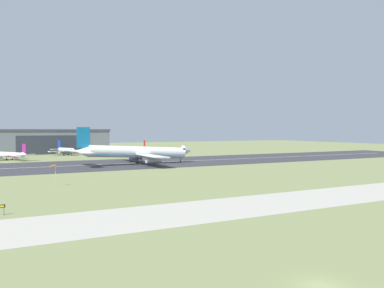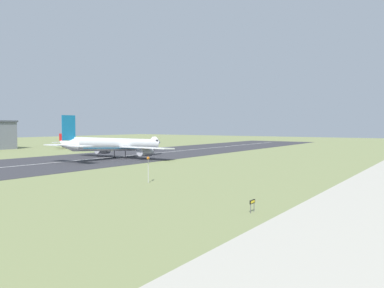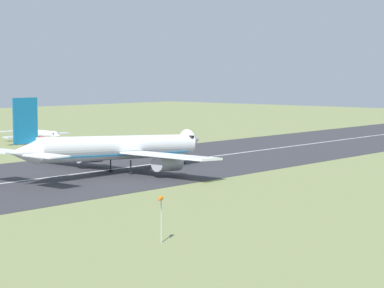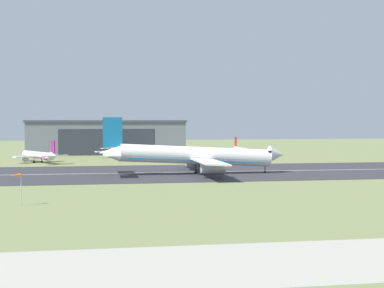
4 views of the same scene
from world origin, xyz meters
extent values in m
plane|color=#7A8451|center=(0.00, 64.70, 0.00)|extent=(643.22, 643.22, 0.00)
cube|color=#333338|center=(0.00, 129.40, 0.03)|extent=(403.22, 50.25, 0.06)
cube|color=silver|center=(0.00, 129.40, 0.07)|extent=(362.90, 0.70, 0.01)
cube|color=#B2AD9E|center=(0.00, 33.40, 0.03)|extent=(302.42, 16.83, 0.05)
cube|color=slate|center=(0.90, 221.67, 6.94)|extent=(66.90, 26.98, 13.88)
cube|color=#424751|center=(0.90, 221.67, 14.33)|extent=(67.90, 27.98, 0.90)
cube|color=#2D333D|center=(0.90, 208.13, 5.55)|extent=(40.14, 0.12, 11.11)
cylinder|color=white|center=(24.80, 123.91, 5.13)|extent=(41.55, 5.79, 6.68)
cone|color=white|center=(47.53, 124.51, 5.13)|extent=(4.57, 4.81, 4.89)
cone|color=white|center=(1.36, 123.30, 5.97)|extent=(5.94, 4.38, 4.49)
cube|color=black|center=(45.21, 124.45, 6.07)|extent=(1.22, 4.02, 0.49)
cube|color=#146B9E|center=(24.80, 123.91, 3.84)|extent=(37.21, 5.44, 1.99)
cube|color=white|center=(25.95, 111.45, 4.31)|extent=(6.68, 20.44, 0.70)
cylinder|color=#A8A8B2|center=(27.13, 113.10, 2.60)|extent=(6.31, 3.07, 3.20)
cube|color=white|center=(25.29, 136.42, 4.31)|extent=(6.68, 20.44, 0.70)
cylinder|color=#A8A8B2|center=(26.56, 134.83, 2.60)|extent=(6.31, 3.07, 3.20)
cube|color=#146B9E|center=(2.20, 123.32, 11.46)|extent=(5.11, 0.41, 7.98)
cube|color=white|center=(1.96, 117.37, 5.83)|extent=(4.66, 7.30, 0.24)
cube|color=white|center=(1.64, 129.24, 5.83)|extent=(4.66, 7.30, 0.24)
cylinder|color=black|center=(44.22, 124.43, 1.39)|extent=(0.24, 0.24, 2.78)
cylinder|color=black|center=(44.22, 124.43, 0.22)|extent=(0.84, 0.84, 0.44)
cylinder|color=black|center=(25.20, 121.11, 1.39)|extent=(0.24, 0.24, 2.78)
cylinder|color=black|center=(25.20, 121.11, 0.22)|extent=(0.84, 0.84, 0.44)
cylinder|color=black|center=(25.05, 126.74, 1.39)|extent=(0.24, 0.24, 2.78)
cylinder|color=black|center=(25.05, 126.74, 0.22)|extent=(0.84, 0.84, 0.44)
cylinder|color=silver|center=(6.37, 195.47, 3.01)|extent=(7.35, 11.13, 2.47)
cone|color=silver|center=(9.45, 189.48, 3.01)|extent=(3.22, 3.11, 2.47)
cone|color=silver|center=(3.12, 201.79, 3.46)|extent=(3.34, 3.66, 2.23)
cube|color=black|center=(8.89, 190.56, 3.51)|extent=(2.37, 1.94, 0.44)
cube|color=navy|center=(6.37, 195.47, 2.33)|extent=(6.72, 10.08, 0.20)
cube|color=silver|center=(0.93, 192.41, 2.58)|extent=(9.80, 6.35, 0.40)
cylinder|color=#A8A8B2|center=(1.82, 192.42, 1.56)|extent=(2.84, 3.56, 1.53)
cube|color=silver|center=(12.02, 198.12, 2.58)|extent=(9.80, 6.35, 0.40)
cylinder|color=#A8A8B2|center=(11.49, 197.40, 1.56)|extent=(2.84, 3.56, 1.53)
cube|color=navy|center=(3.32, 201.39, 6.35)|extent=(1.48, 2.52, 4.21)
cube|color=silver|center=(0.35, 200.31, 3.38)|extent=(4.44, 3.83, 0.24)
cube|color=silver|center=(5.92, 203.18, 3.38)|extent=(4.44, 3.83, 0.24)
cylinder|color=black|center=(8.39, 191.53, 0.89)|extent=(0.24, 0.24, 1.77)
cylinder|color=black|center=(8.39, 191.53, 0.22)|extent=(0.84, 0.84, 0.44)
cylinder|color=black|center=(4.92, 195.03, 0.89)|extent=(0.24, 0.24, 1.77)
cylinder|color=black|center=(4.92, 195.03, 0.22)|extent=(0.84, 0.84, 0.44)
cylinder|color=black|center=(7.56, 196.39, 0.89)|extent=(0.24, 0.24, 1.77)
cylinder|color=black|center=(7.56, 196.39, 0.22)|extent=(0.84, 0.84, 0.44)
cylinder|color=silver|center=(54.12, 189.56, 2.67)|extent=(2.37, 17.08, 2.32)
cone|color=silver|center=(54.10, 179.98, 2.67)|extent=(2.33, 2.09, 2.32)
cone|color=silver|center=(54.15, 199.49, 3.09)|extent=(2.10, 2.79, 2.09)
cube|color=black|center=(54.10, 181.13, 3.14)|extent=(1.97, 1.11, 0.44)
cube|color=red|center=(54.12, 189.56, 2.03)|extent=(2.25, 15.37, 0.20)
cube|color=silver|center=(48.24, 189.24, 2.27)|extent=(9.46, 2.66, 0.40)
cylinder|color=#A8A8B2|center=(48.99, 188.71, 1.30)|extent=(1.45, 3.02, 1.44)
cube|color=silver|center=(60.01, 189.21, 2.27)|extent=(9.46, 2.66, 0.40)
cylinder|color=#A8A8B2|center=(59.25, 188.68, 1.30)|extent=(1.45, 3.02, 1.44)
cube|color=red|center=(54.15, 199.07, 5.80)|extent=(0.29, 2.52, 3.94)
cube|color=silver|center=(51.22, 199.48, 3.02)|extent=(3.56, 2.22, 0.24)
cube|color=silver|center=(57.08, 199.47, 3.02)|extent=(3.56, 2.22, 0.24)
cylinder|color=black|center=(54.10, 182.23, 0.76)|extent=(0.24, 0.24, 1.51)
cylinder|color=black|center=(54.10, 182.23, 0.22)|extent=(0.84, 0.84, 0.44)
cylinder|color=black|center=(52.73, 189.73, 0.76)|extent=(0.24, 0.24, 1.51)
cylinder|color=black|center=(52.73, 189.73, 0.22)|extent=(0.84, 0.84, 0.44)
cylinder|color=black|center=(55.51, 189.72, 0.76)|extent=(0.24, 0.24, 1.51)
cylinder|color=black|center=(55.51, 189.72, 0.22)|extent=(0.84, 0.84, 0.44)
cylinder|color=white|center=(-23.03, 172.39, 2.64)|extent=(13.11, 18.71, 2.42)
cone|color=white|center=(-16.72, 162.46, 3.08)|extent=(3.40, 3.62, 2.18)
cube|color=#991E7A|center=(-23.03, 172.39, 1.98)|extent=(11.90, 16.90, 0.20)
cube|color=white|center=(-19.26, 175.27, 2.22)|extent=(7.59, 6.37, 0.40)
cylinder|color=#A8A8B2|center=(-20.07, 175.49, 1.22)|extent=(2.96, 3.46, 1.50)
cylinder|color=#A8A8B2|center=(-27.09, 171.02, 1.22)|extent=(2.96, 3.46, 1.50)
cube|color=#991E7A|center=(-16.95, 162.82, 5.91)|extent=(1.65, 2.37, 4.12)
cube|color=white|center=(-14.15, 164.13, 3.01)|extent=(4.37, 3.93, 0.24)
cube|color=white|center=(-19.32, 160.84, 3.01)|extent=(4.37, 3.93, 0.24)
cylinder|color=black|center=(-21.75, 173.09, 0.72)|extent=(0.24, 0.24, 1.43)
cylinder|color=black|center=(-21.75, 173.09, 0.22)|extent=(0.84, 0.84, 0.44)
cylinder|color=black|center=(-24.21, 171.53, 0.72)|extent=(0.24, 0.24, 1.43)
cylinder|color=black|center=(-24.21, 171.53, 0.22)|extent=(0.84, 0.84, 0.44)
cylinder|color=#B7B7BC|center=(-13.90, 75.57, 2.76)|extent=(0.14, 0.14, 5.52)
cone|color=orange|center=(-14.80, 74.98, 5.27)|extent=(1.88, 1.53, 0.60)
cylinder|color=#4C4C51|center=(-25.76, 45.44, 0.64)|extent=(0.10, 0.10, 1.28)
cube|color=black|center=(-26.30, 45.44, 1.55)|extent=(1.55, 0.12, 0.54)
cube|color=yellow|center=(-26.30, 45.37, 1.55)|extent=(1.18, 0.02, 0.32)
camera|label=1|loc=(-25.77, -24.58, 14.36)|focal=35.00mm
camera|label=2|loc=(-73.58, 22.98, 12.16)|focal=35.00mm
camera|label=3|loc=(-75.49, 16.66, 19.44)|focal=70.00mm
camera|label=4|loc=(0.55, -18.82, 14.51)|focal=50.00mm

